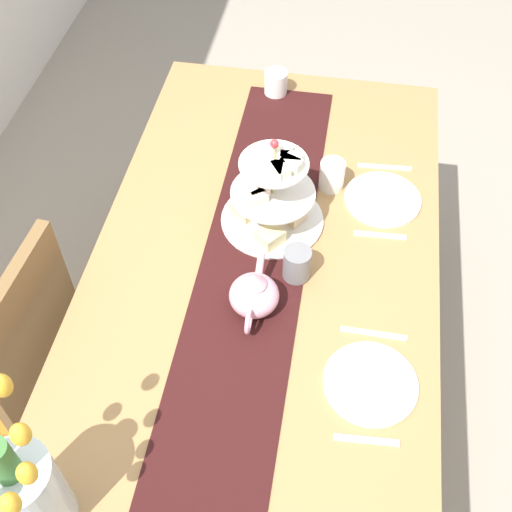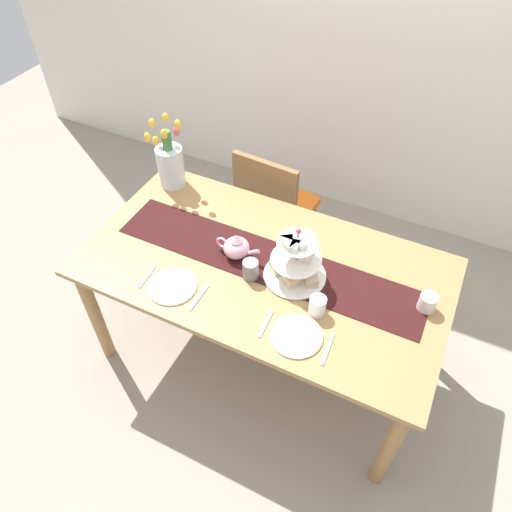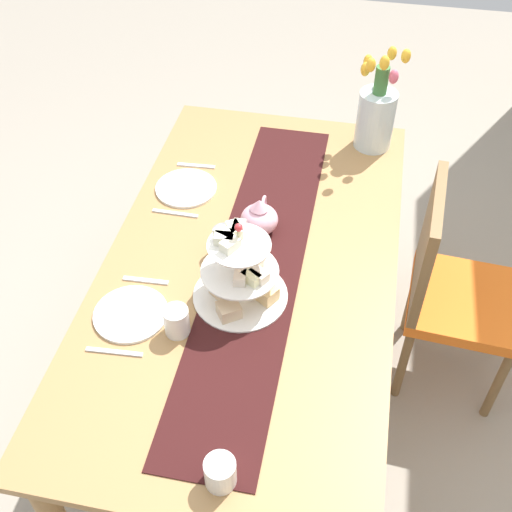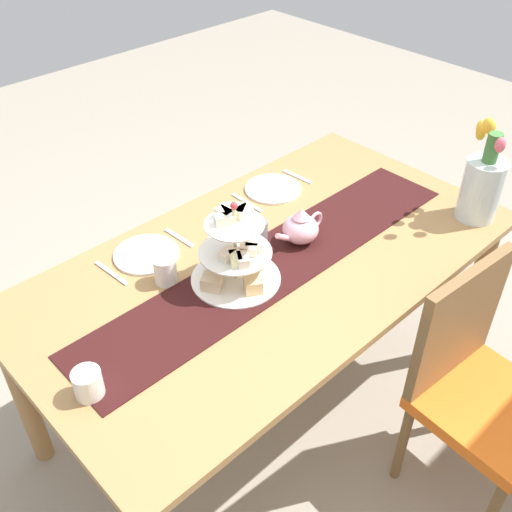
% 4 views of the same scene
% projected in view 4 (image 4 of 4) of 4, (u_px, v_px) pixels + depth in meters
% --- Properties ---
extents(ground_plane, '(8.00, 8.00, 0.00)m').
position_uv_depth(ground_plane, '(268.00, 398.00, 2.55)').
color(ground_plane, gray).
extents(dining_table, '(1.79, 0.97, 0.76)m').
position_uv_depth(dining_table, '(270.00, 280.00, 2.13)').
color(dining_table, '#A37747').
rests_on(dining_table, ground_plane).
extents(chair_left, '(0.45, 0.45, 0.91)m').
position_uv_depth(chair_left, '(477.00, 382.00, 1.98)').
color(chair_left, brown).
rests_on(chair_left, ground_plane).
extents(table_runner, '(1.57, 0.29, 0.00)m').
position_uv_depth(table_runner, '(276.00, 262.00, 2.06)').
color(table_runner, black).
rests_on(table_runner, dining_table).
extents(tiered_cake_stand, '(0.30, 0.30, 0.30)m').
position_uv_depth(tiered_cake_stand, '(236.00, 256.00, 1.92)').
color(tiered_cake_stand, beige).
rests_on(tiered_cake_stand, table_runner).
extents(teapot, '(0.24, 0.13, 0.14)m').
position_uv_depth(teapot, '(301.00, 228.00, 2.12)').
color(teapot, '#E5A8BC').
rests_on(teapot, table_runner).
extents(tulip_vase, '(0.23, 0.18, 0.44)m').
position_uv_depth(tulip_vase, '(483.00, 183.00, 2.19)').
color(tulip_vase, silver).
rests_on(tulip_vase, dining_table).
extents(cream_jug, '(0.08, 0.08, 0.08)m').
position_uv_depth(cream_jug, '(88.00, 384.00, 1.59)').
color(cream_jug, white).
rests_on(cream_jug, dining_table).
extents(dinner_plate_left, '(0.23, 0.23, 0.01)m').
position_uv_depth(dinner_plate_left, '(273.00, 189.00, 2.43)').
color(dinner_plate_left, white).
rests_on(dinner_plate_left, dining_table).
extents(fork_left, '(0.03, 0.15, 0.01)m').
position_uv_depth(fork_left, '(297.00, 177.00, 2.50)').
color(fork_left, silver).
rests_on(fork_left, dining_table).
extents(knife_left, '(0.02, 0.17, 0.01)m').
position_uv_depth(knife_left, '(247.00, 203.00, 2.35)').
color(knife_left, silver).
rests_on(knife_left, dining_table).
extents(dinner_plate_right, '(0.23, 0.23, 0.01)m').
position_uv_depth(dinner_plate_right, '(146.00, 254.00, 2.09)').
color(dinner_plate_right, white).
rests_on(dinner_plate_right, dining_table).
extents(fork_right, '(0.02, 0.15, 0.01)m').
position_uv_depth(fork_right, '(179.00, 238.00, 2.17)').
color(fork_right, silver).
rests_on(fork_right, dining_table).
extents(knife_right, '(0.03, 0.17, 0.01)m').
position_uv_depth(knife_right, '(111.00, 273.00, 2.01)').
color(knife_right, silver).
rests_on(knife_right, dining_table).
extents(mug_grey, '(0.08, 0.08, 0.09)m').
position_uv_depth(mug_grey, '(257.00, 232.00, 2.11)').
color(mug_grey, slate).
rests_on(mug_grey, table_runner).
extents(mug_white_text, '(0.08, 0.08, 0.09)m').
position_uv_depth(mug_white_text, '(165.00, 270.00, 1.95)').
color(mug_white_text, white).
rests_on(mug_white_text, dining_table).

